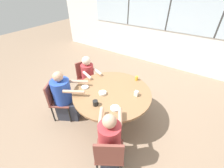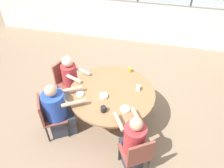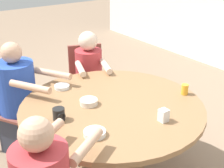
{
  "view_description": "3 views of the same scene",
  "coord_description": "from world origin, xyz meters",
  "px_view_note": "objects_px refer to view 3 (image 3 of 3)",
  "views": [
    {
      "loc": [
        1.23,
        -1.85,
        2.46
      ],
      "look_at": [
        0.0,
        0.0,
        0.89
      ],
      "focal_mm": 24.0,
      "sensor_mm": 36.0,
      "label": 1
    },
    {
      "loc": [
        0.6,
        -2.63,
        3.29
      ],
      "look_at": [
        0.0,
        0.0,
        0.89
      ],
      "focal_mm": 35.0,
      "sensor_mm": 36.0,
      "label": 2
    },
    {
      "loc": [
        1.8,
        -1.29,
        1.89
      ],
      "look_at": [
        0.0,
        0.0,
        0.89
      ],
      "focal_mm": 50.0,
      "sensor_mm": 36.0,
      "label": 3
    }
  ],
  "objects_px": {
    "coffee_mug": "(59,114)",
    "bowl_cereal": "(95,133)",
    "person_man_blue_shirt": "(22,106)",
    "chair_for_man_blue_shirt": "(7,100)",
    "bowl_white_shallow": "(89,102)",
    "milk_carton_small": "(163,115)",
    "bowl_fruit": "(62,87)",
    "person_man_teal_shirt": "(90,83)",
    "juice_glass": "(185,89)",
    "chair_for_man_teal_shirt": "(87,76)"
  },
  "relations": [
    {
      "from": "person_man_teal_shirt",
      "to": "milk_carton_small",
      "type": "distance_m",
      "value": 1.35
    },
    {
      "from": "person_man_teal_shirt",
      "to": "bowl_fruit",
      "type": "bearing_deg",
      "value": 56.65
    },
    {
      "from": "bowl_cereal",
      "to": "person_man_blue_shirt",
      "type": "bearing_deg",
      "value": -173.97
    },
    {
      "from": "person_man_blue_shirt",
      "to": "juice_glass",
      "type": "distance_m",
      "value": 1.52
    },
    {
      "from": "person_man_blue_shirt",
      "to": "bowl_fruit",
      "type": "relative_size",
      "value": 8.25
    },
    {
      "from": "chair_for_man_teal_shirt",
      "to": "bowl_fruit",
      "type": "relative_size",
      "value": 6.35
    },
    {
      "from": "person_man_blue_shirt",
      "to": "chair_for_man_blue_shirt",
      "type": "bearing_deg",
      "value": -90.0
    },
    {
      "from": "chair_for_man_blue_shirt",
      "to": "bowl_cereal",
      "type": "relative_size",
      "value": 5.62
    },
    {
      "from": "person_man_blue_shirt",
      "to": "milk_carton_small",
      "type": "distance_m",
      "value": 1.42
    },
    {
      "from": "juice_glass",
      "to": "chair_for_man_teal_shirt",
      "type": "bearing_deg",
      "value": -169.87
    },
    {
      "from": "chair_for_man_blue_shirt",
      "to": "chair_for_man_teal_shirt",
      "type": "distance_m",
      "value": 0.95
    },
    {
      "from": "chair_for_man_teal_shirt",
      "to": "person_man_blue_shirt",
      "type": "xyz_separation_m",
      "value": [
        0.23,
        -0.86,
        -0.02
      ]
    },
    {
      "from": "person_man_teal_shirt",
      "to": "bowl_white_shallow",
      "type": "bearing_deg",
      "value": 78.65
    },
    {
      "from": "person_man_teal_shirt",
      "to": "bowl_white_shallow",
      "type": "height_order",
      "value": "person_man_teal_shirt"
    },
    {
      "from": "chair_for_man_blue_shirt",
      "to": "juice_glass",
      "type": "distance_m",
      "value": 1.68
    },
    {
      "from": "chair_for_man_blue_shirt",
      "to": "bowl_white_shallow",
      "type": "xyz_separation_m",
      "value": [
        0.86,
        0.4,
        0.23
      ]
    },
    {
      "from": "bowl_cereal",
      "to": "bowl_white_shallow",
      "type": "bearing_deg",
      "value": 153.43
    },
    {
      "from": "chair_for_man_blue_shirt",
      "to": "person_man_teal_shirt",
      "type": "relative_size",
      "value": 0.8
    },
    {
      "from": "bowl_fruit",
      "to": "coffee_mug",
      "type": "bearing_deg",
      "value": -29.24
    },
    {
      "from": "person_man_teal_shirt",
      "to": "bowl_white_shallow",
      "type": "xyz_separation_m",
      "value": [
        0.78,
        -0.49,
        0.25
      ]
    },
    {
      "from": "milk_carton_small",
      "to": "bowl_cereal",
      "type": "bearing_deg",
      "value": -104.73
    },
    {
      "from": "chair_for_man_teal_shirt",
      "to": "bowl_white_shallow",
      "type": "xyz_separation_m",
      "value": [
        0.93,
        -0.54,
        0.23
      ]
    },
    {
      "from": "person_man_teal_shirt",
      "to": "bowl_cereal",
      "type": "xyz_separation_m",
      "value": [
        1.18,
        -0.69,
        0.24
      ]
    },
    {
      "from": "chair_for_man_blue_shirt",
      "to": "person_man_teal_shirt",
      "type": "xyz_separation_m",
      "value": [
        0.08,
        0.89,
        -0.02
      ]
    },
    {
      "from": "milk_carton_small",
      "to": "bowl_white_shallow",
      "type": "bearing_deg",
      "value": -150.25
    },
    {
      "from": "chair_for_man_teal_shirt",
      "to": "person_man_teal_shirt",
      "type": "distance_m",
      "value": 0.17
    },
    {
      "from": "chair_for_man_blue_shirt",
      "to": "juice_glass",
      "type": "bearing_deg",
      "value": 104.98
    },
    {
      "from": "coffee_mug",
      "to": "bowl_cereal",
      "type": "height_order",
      "value": "coffee_mug"
    },
    {
      "from": "chair_for_man_teal_shirt",
      "to": "coffee_mug",
      "type": "relative_size",
      "value": 8.89
    },
    {
      "from": "coffee_mug",
      "to": "bowl_white_shallow",
      "type": "relative_size",
      "value": 0.67
    },
    {
      "from": "coffee_mug",
      "to": "milk_carton_small",
      "type": "xyz_separation_m",
      "value": [
        0.46,
        0.61,
        0.0
      ]
    },
    {
      "from": "person_man_blue_shirt",
      "to": "person_man_teal_shirt",
      "type": "distance_m",
      "value": 0.81
    },
    {
      "from": "chair_for_man_blue_shirt",
      "to": "bowl_cereal",
      "type": "height_order",
      "value": "chair_for_man_blue_shirt"
    },
    {
      "from": "milk_carton_small",
      "to": "bowl_fruit",
      "type": "relative_size",
      "value": 0.7
    },
    {
      "from": "chair_for_man_teal_shirt",
      "to": "person_man_teal_shirt",
      "type": "height_order",
      "value": "person_man_teal_shirt"
    },
    {
      "from": "milk_carton_small",
      "to": "bowl_white_shallow",
      "type": "distance_m",
      "value": 0.62
    },
    {
      "from": "person_man_teal_shirt",
      "to": "bowl_white_shallow",
      "type": "distance_m",
      "value": 0.95
    },
    {
      "from": "chair_for_man_blue_shirt",
      "to": "chair_for_man_teal_shirt",
      "type": "xyz_separation_m",
      "value": [
        -0.08,
        0.95,
        0.0
      ]
    },
    {
      "from": "person_man_teal_shirt",
      "to": "juice_glass",
      "type": "xyz_separation_m",
      "value": [
        1.1,
        0.28,
        0.27
      ]
    },
    {
      "from": "chair_for_man_teal_shirt",
      "to": "bowl_fruit",
      "type": "xyz_separation_m",
      "value": [
        0.53,
        -0.58,
        0.22
      ]
    },
    {
      "from": "person_man_blue_shirt",
      "to": "milk_carton_small",
      "type": "relative_size",
      "value": 11.73
    },
    {
      "from": "coffee_mug",
      "to": "juice_glass",
      "type": "distance_m",
      "value": 1.1
    },
    {
      "from": "person_man_teal_shirt",
      "to": "milk_carton_small",
      "type": "bearing_deg",
      "value": 102.79
    },
    {
      "from": "juice_glass",
      "to": "bowl_fruit",
      "type": "bearing_deg",
      "value": -131.92
    },
    {
      "from": "milk_carton_small",
      "to": "bowl_white_shallow",
      "type": "height_order",
      "value": "milk_carton_small"
    },
    {
      "from": "person_man_teal_shirt",
      "to": "coffee_mug",
      "type": "relative_size",
      "value": 11.06
    },
    {
      "from": "person_man_teal_shirt",
      "to": "bowl_cereal",
      "type": "relative_size",
      "value": 6.99
    },
    {
      "from": "bowl_white_shallow",
      "to": "bowl_fruit",
      "type": "height_order",
      "value": "bowl_white_shallow"
    },
    {
      "from": "chair_for_man_blue_shirt",
      "to": "person_man_teal_shirt",
      "type": "distance_m",
      "value": 0.89
    },
    {
      "from": "coffee_mug",
      "to": "bowl_fruit",
      "type": "height_order",
      "value": "coffee_mug"
    }
  ]
}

